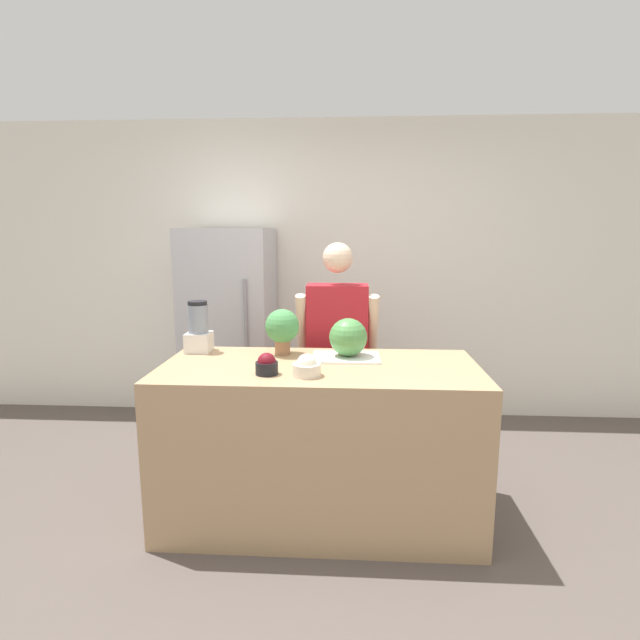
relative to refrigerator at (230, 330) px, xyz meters
The scene contains 11 objects.
ground_plane 2.12m from the refrigerator, 64.59° to the right, with size 14.00×14.00×0.00m, color #564C47.
wall_back 1.03m from the refrigerator, 25.24° to the left, with size 8.00×0.06×2.60m.
counter_island 1.63m from the refrigerator, 58.21° to the right, with size 1.79×0.82×0.92m.
refrigerator is the anchor object (origin of this frame).
person 1.13m from the refrigerator, 35.89° to the right, with size 0.56×0.26×1.58m.
cutting_board 1.54m from the refrigerator, 50.50° to the right, with size 0.40×0.28×0.01m.
watermelon 1.56m from the refrigerator, 49.96° to the right, with size 0.22×0.22×0.22m.
bowl_cherries 1.65m from the refrigerator, 69.80° to the right, with size 0.12×0.12×0.12m.
bowl_cream 1.75m from the refrigerator, 63.45° to the right, with size 0.15×0.15×0.12m.
blender 1.10m from the refrigerator, 86.54° to the right, with size 0.15×0.15×0.32m.
potted_plant 1.29m from the refrigerator, 61.99° to the right, with size 0.21×0.21×0.28m.
Camera 1 is at (0.17, -2.30, 1.66)m, focal length 28.00 mm.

